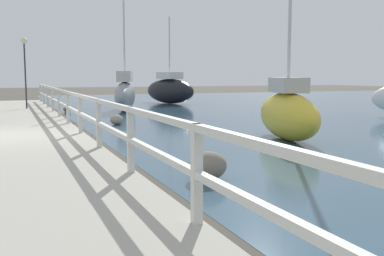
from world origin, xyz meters
TOP-DOWN VIEW (x-y plane):
  - ground_plane at (0.00, 0.00)m, footprint 120.00×120.00m
  - dock_walkway at (0.00, 0.00)m, footprint 4.21×36.00m
  - railing at (2.01, -0.00)m, footprint 0.10×32.50m
  - boulder_water_edge at (3.31, -5.48)m, footprint 0.64×0.58m
  - boulder_mid_strip at (3.80, 3.62)m, footprint 0.48×0.43m
  - boulder_upstream at (2.85, 10.29)m, footprint 0.36×0.33m
  - dock_lamp at (1.00, 10.24)m, footprint 0.29×0.29m
  - sailboat_gray at (5.75, 10.31)m, footprint 2.48×5.23m
  - sailboat_yellow at (7.29, -1.93)m, footprint 1.84×3.79m
  - sailboat_black at (9.80, 14.96)m, footprint 2.75×4.79m

SIDE VIEW (x-z plane):
  - ground_plane at x=0.00m, z-range 0.00..0.00m
  - dock_walkway at x=0.00m, z-range 0.00..0.22m
  - boulder_upstream at x=2.85m, z-range 0.00..0.27m
  - boulder_mid_strip at x=3.80m, z-range 0.00..0.36m
  - boulder_water_edge at x=3.31m, z-range 0.00..0.48m
  - sailboat_yellow at x=7.29m, z-range -2.42..3.89m
  - sailboat_gray at x=5.75m, z-range -2.25..3.94m
  - sailboat_black at x=9.80m, z-range -1.88..3.58m
  - railing at x=2.01m, z-range 0.41..1.45m
  - dock_lamp at x=1.00m, z-range 1.11..4.41m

